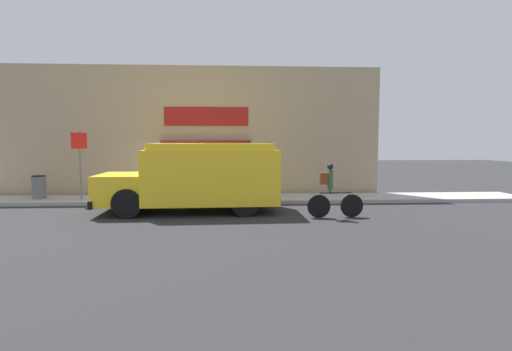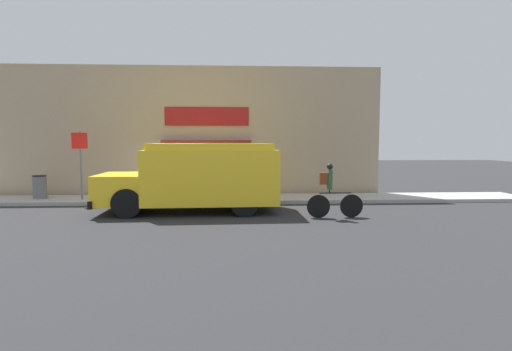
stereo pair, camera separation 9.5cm
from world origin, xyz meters
The scene contains 7 objects.
ground_plane centered at (0.00, 0.00, 0.00)m, with size 70.00×70.00×0.00m, color #2B2B2D.
sidewalk centered at (0.00, 1.04, 0.07)m, with size 28.00×2.08×0.13m.
storefront centered at (0.02, 2.37, 2.75)m, with size 17.18×0.76×5.51m.
school_bus centered at (1.15, -1.44, 1.18)m, with size 5.89×2.82×2.27m.
cyclist centered at (5.31, -2.76, 0.78)m, with size 1.76×0.21×1.68m.
stop_sign_post centered at (-3.48, 0.65, 1.86)m, with size 0.45×0.45×2.59m.
trash_bin centered at (-5.22, 1.06, 0.58)m, with size 0.50×0.50×0.90m.
Camera 1 is at (2.28, -14.73, 2.33)m, focal length 28.00 mm.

